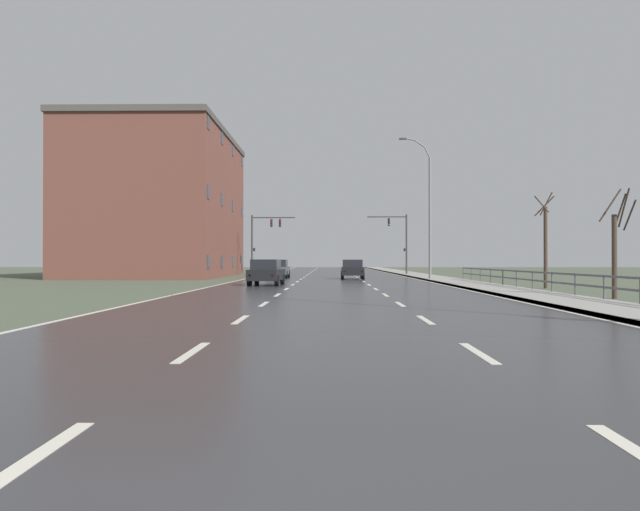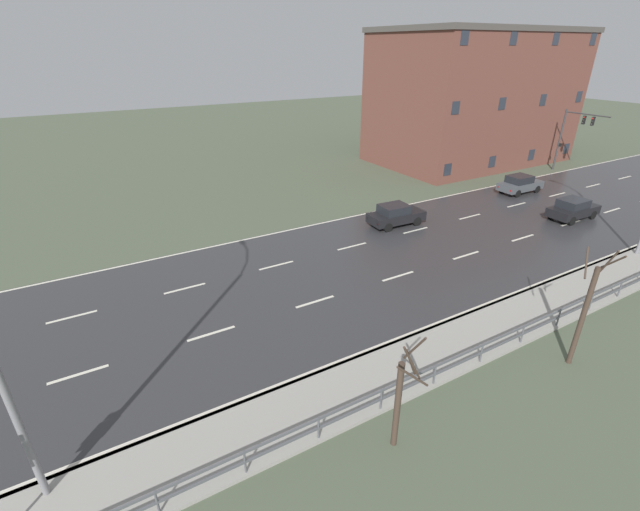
{
  "view_description": "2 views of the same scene",
  "coord_description": "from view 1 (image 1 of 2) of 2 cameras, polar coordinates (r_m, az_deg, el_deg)",
  "views": [
    {
      "loc": [
        -0.08,
        -2.43,
        1.53
      ],
      "look_at": [
        -0.87,
        47.77,
        1.92
      ],
      "focal_mm": 33.81,
      "sensor_mm": 36.0,
      "label": 1
    },
    {
      "loc": [
        18.71,
        14.39,
        11.78
      ],
      "look_at": [
        0.0,
        25.24,
        1.26
      ],
      "focal_mm": 24.31,
      "sensor_mm": 36.0,
      "label": 2
    }
  ],
  "objects": [
    {
      "name": "car_distant",
      "position": [
        48.53,
        3.08,
        -1.3
      ],
      "size": [
        1.88,
        4.12,
        1.57
      ],
      "rotation": [
        0.0,
        0.0,
        -0.01
      ],
      "color": "black",
      "rests_on": "ground"
    },
    {
      "name": "car_mid_centre",
      "position": [
        50.79,
        -4.03,
        -1.26
      ],
      "size": [
        1.89,
        4.13,
        1.57
      ],
      "rotation": [
        0.0,
        0.0,
        -0.02
      ],
      "color": "#474C51",
      "rests_on": "ground"
    },
    {
      "name": "brick_building",
      "position": [
        58.36,
        -14.8,
        4.68
      ],
      "size": [
        12.71,
        20.91,
        13.43
      ],
      "color": "brown",
      "rests_on": "ground"
    },
    {
      "name": "ground_plane",
      "position": [
        50.45,
        0.99,
        -2.25
      ],
      "size": [
        160.0,
        160.0,
        0.12
      ],
      "color": "#4C5642"
    },
    {
      "name": "car_near_left",
      "position": [
        36.43,
        -5.1,
        -1.58
      ],
      "size": [
        1.99,
        4.18,
        1.57
      ],
      "rotation": [
        0.0,
        0.0,
        -0.05
      ],
      "color": "black",
      "rests_on": "ground"
    },
    {
      "name": "bare_tree_near",
      "position": [
        26.54,
        26.2,
        0.65
      ],
      "size": [
        1.08,
        1.2,
        4.41
      ],
      "color": "#423328",
      "rests_on": "ground"
    },
    {
      "name": "guardrail",
      "position": [
        27.58,
        22.02,
        -2.12
      ],
      "size": [
        0.07,
        38.2,
        1.0
      ],
      "color": "#515459",
      "rests_on": "ground"
    },
    {
      "name": "traffic_signal_right",
      "position": [
        62.84,
        7.58,
        1.85
      ],
      "size": [
        4.14,
        0.36,
        6.27
      ],
      "color": "#38383A",
      "rests_on": "ground"
    },
    {
      "name": "traffic_signal_left",
      "position": [
        61.03,
        -5.47,
        2.01
      ],
      "size": [
        4.43,
        0.36,
        6.08
      ],
      "color": "#38383A",
      "rests_on": "ground"
    },
    {
      "name": "sidewalk_right",
      "position": [
        63.02,
        8.66,
        -1.77
      ],
      "size": [
        3.0,
        120.0,
        0.12
      ],
      "color": "gray",
      "rests_on": "ground"
    },
    {
      "name": "street_lamp_midground",
      "position": [
        46.79,
        10.19,
        4.25
      ],
      "size": [
        2.45,
        0.24,
        10.92
      ],
      "color": "slate",
      "rests_on": "ground"
    },
    {
      "name": "road_asphalt_strip",
      "position": [
        62.44,
        0.98,
        -1.84
      ],
      "size": [
        14.0,
        120.0,
        0.03
      ],
      "color": "#303033",
      "rests_on": "ground"
    },
    {
      "name": "bare_tree_mid",
      "position": [
        34.84,
        20.56,
        1.11
      ],
      "size": [
        1.24,
        1.3,
        5.25
      ],
      "color": "#423328",
      "rests_on": "ground"
    }
  ]
}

